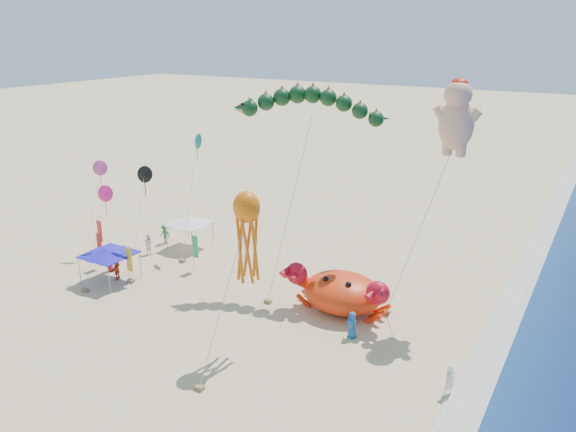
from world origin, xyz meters
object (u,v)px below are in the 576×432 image
at_px(dragon_kite, 310,109).
at_px(canopy_blue, 109,252).
at_px(cherub_kite, 457,116).
at_px(octopus_kite, 247,230).
at_px(canopy_white, 189,222).
at_px(crab_inflatable, 342,291).

xyz_separation_m(dragon_kite, canopy_blue, (-12.95, -8.21, -10.78)).
bearing_deg(cherub_kite, canopy_blue, -160.17).
height_order(octopus_kite, canopy_blue, octopus_kite).
relative_size(dragon_kite, canopy_white, 4.17).
xyz_separation_m(dragon_kite, octopus_kite, (1.69, -10.60, -5.56)).
distance_m(crab_inflatable, octopus_kite, 9.86).
bearing_deg(crab_inflatable, dragon_kite, 142.51).
bearing_deg(crab_inflatable, canopy_blue, -164.85).
height_order(crab_inflatable, cherub_kite, cherub_kite).
bearing_deg(canopy_white, dragon_kite, -1.95).
bearing_deg(octopus_kite, dragon_kite, 99.05).
relative_size(crab_inflatable, canopy_blue, 2.01).
distance_m(cherub_kite, canopy_blue, 27.12).
distance_m(dragon_kite, canopy_blue, 18.74).
distance_m(octopus_kite, canopy_blue, 15.72).
bearing_deg(octopus_kite, canopy_white, 141.70).
bearing_deg(octopus_kite, canopy_blue, 170.76).
bearing_deg(cherub_kite, dragon_kite, -178.99).
height_order(crab_inflatable, canopy_white, crab_inflatable).
distance_m(dragon_kite, canopy_white, 16.33).
relative_size(crab_inflatable, canopy_white, 2.20).
height_order(cherub_kite, canopy_white, cherub_kite).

